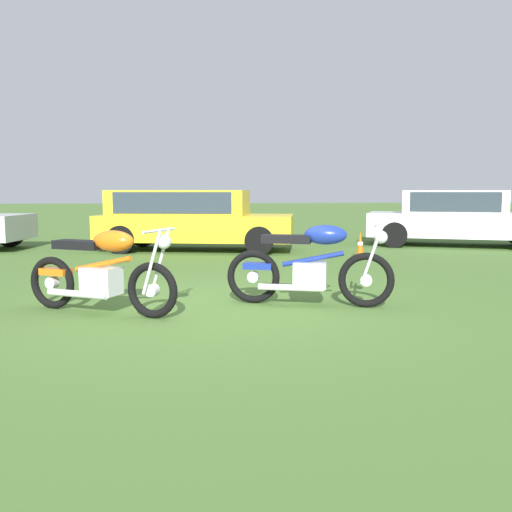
{
  "coord_description": "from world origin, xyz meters",
  "views": [
    {
      "loc": [
        -0.33,
        -6.68,
        1.4
      ],
      "look_at": [
        0.55,
        0.52,
        0.56
      ],
      "focal_mm": 38.85,
      "sensor_mm": 36.0,
      "label": 1
    }
  ],
  "objects_px": {
    "motorcycle_orange": "(101,272)",
    "traffic_cone": "(360,246)",
    "car_white": "(456,215)",
    "motorcycle_blue": "(311,266)",
    "car_yellow": "(188,215)"
  },
  "relations": [
    {
      "from": "motorcycle_blue",
      "to": "traffic_cone",
      "type": "relative_size",
      "value": 3.48
    },
    {
      "from": "car_yellow",
      "to": "traffic_cone",
      "type": "bearing_deg",
      "value": -17.18
    },
    {
      "from": "motorcycle_orange",
      "to": "traffic_cone",
      "type": "distance_m",
      "value": 6.62
    },
    {
      "from": "motorcycle_blue",
      "to": "traffic_cone",
      "type": "bearing_deg",
      "value": 83.63
    },
    {
      "from": "car_white",
      "to": "traffic_cone",
      "type": "xyz_separation_m",
      "value": [
        -3.25,
        -2.28,
        -0.53
      ]
    },
    {
      "from": "traffic_cone",
      "to": "motorcycle_orange",
      "type": "bearing_deg",
      "value": -133.82
    },
    {
      "from": "motorcycle_orange",
      "to": "car_yellow",
      "type": "xyz_separation_m",
      "value": [
        1.0,
        6.82,
        0.35
      ]
    },
    {
      "from": "motorcycle_blue",
      "to": "car_white",
      "type": "xyz_separation_m",
      "value": [
        5.35,
        6.9,
        0.3
      ]
    },
    {
      "from": "car_white",
      "to": "traffic_cone",
      "type": "distance_m",
      "value": 4.01
    },
    {
      "from": "motorcycle_blue",
      "to": "traffic_cone",
      "type": "xyz_separation_m",
      "value": [
        2.09,
        4.62,
        -0.23
      ]
    },
    {
      "from": "motorcycle_blue",
      "to": "traffic_cone",
      "type": "height_order",
      "value": "motorcycle_blue"
    },
    {
      "from": "motorcycle_blue",
      "to": "car_yellow",
      "type": "xyz_separation_m",
      "value": [
        -1.49,
        6.66,
        0.34
      ]
    },
    {
      "from": "motorcycle_orange",
      "to": "traffic_cone",
      "type": "xyz_separation_m",
      "value": [
        4.58,
        4.77,
        -0.22
      ]
    },
    {
      "from": "car_yellow",
      "to": "car_white",
      "type": "relative_size",
      "value": 0.99
    },
    {
      "from": "motorcycle_orange",
      "to": "traffic_cone",
      "type": "relative_size",
      "value": 3.18
    }
  ]
}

